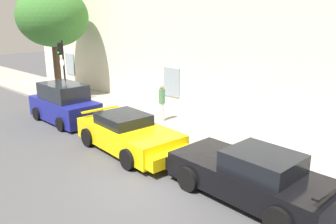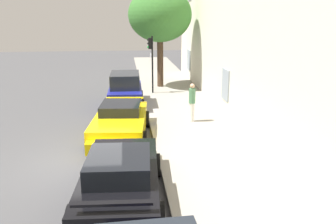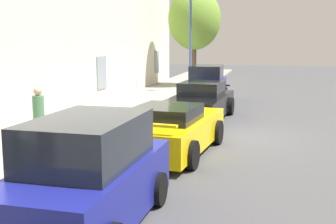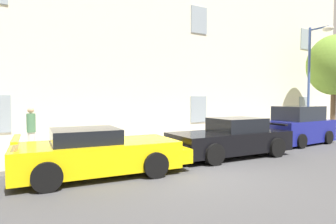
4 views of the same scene
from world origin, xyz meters
name	(u,v)px [view 1 (image 1 of 4)]	position (x,y,z in m)	size (l,w,h in m)	color
ground_plane	(152,181)	(0.00, 0.00, 0.00)	(80.00, 80.00, 0.00)	#444447
sidewalk	(231,143)	(0.00, 4.37, 0.07)	(60.00, 3.82, 0.14)	gray
sportscar_red_lead	(131,136)	(-2.32, 1.17, 0.62)	(5.05, 2.56, 1.36)	yellow
sportscar_yellow_flank	(245,174)	(2.52, 1.25, 0.65)	(5.20, 2.42, 1.46)	black
hatchback_parked	(64,104)	(-7.55, 1.41, 0.85)	(3.99, 2.00, 1.86)	navy
tree_near_kerb	(53,17)	(-12.38, 3.81, 4.87)	(4.17, 4.17, 6.53)	#473323
traffic_light	(62,61)	(-10.33, 3.04, 2.54)	(0.44, 0.36, 3.52)	black
pedestrian_admiring	(162,102)	(-3.91, 4.40, 1.06)	(0.42, 0.42, 1.76)	silver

